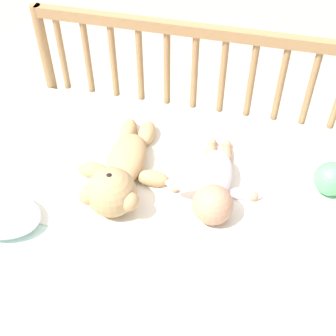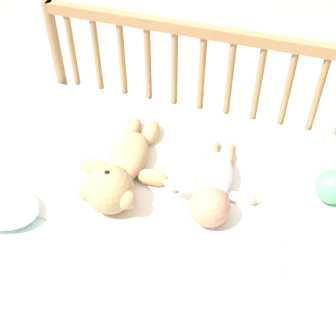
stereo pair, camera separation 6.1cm
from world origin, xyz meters
name	(u,v)px [view 2 (the right image)]	position (x,y,z in m)	size (l,w,h in m)	color
ground_plane	(167,272)	(0.00, 0.00, 0.00)	(12.00, 12.00, 0.00)	tan
crib_mattress	(167,233)	(0.00, 0.00, 0.24)	(1.10, 0.72, 0.49)	silver
crib_rail	(201,89)	(0.00, 0.38, 0.57)	(1.10, 0.04, 0.80)	#997047
blanket	(166,174)	(-0.02, 0.03, 0.49)	(0.76, 0.52, 0.01)	silver
teddy_bear	(120,171)	(-0.13, -0.04, 0.54)	(0.28, 0.42, 0.14)	tan
baby	(214,187)	(0.14, -0.01, 0.54)	(0.27, 0.36, 0.11)	white
toy_ball	(332,187)	(0.46, 0.09, 0.54)	(0.10, 0.10, 0.10)	#59BF66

